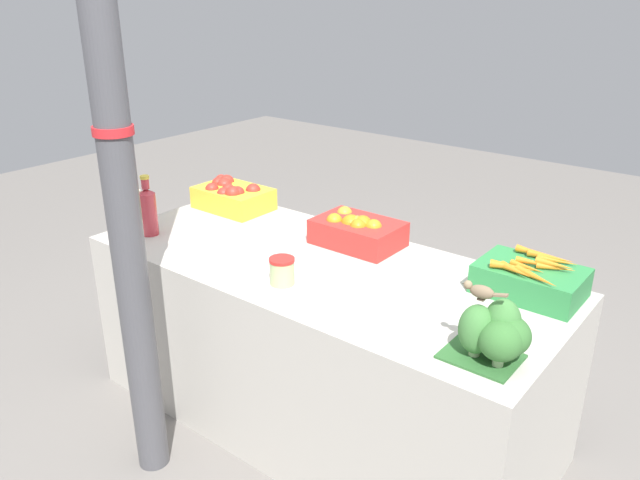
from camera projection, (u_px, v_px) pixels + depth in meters
name	position (u px, v px, depth m)	size (l,w,h in m)	color
ground_plane	(320.00, 416.00, 2.79)	(10.00, 10.00, 0.00)	slate
market_table	(320.00, 343.00, 2.65)	(1.96, 0.84, 0.75)	#B7B2A8
support_pole	(116.00, 155.00, 2.05)	(0.13, 0.13, 2.54)	#4C4C51
apple_crate	(232.00, 196.00, 3.10)	(0.36, 0.25, 0.14)	gold
orange_crate	(357.00, 231.00, 2.66)	(0.36, 0.25, 0.14)	red
carrot_crate	(531.00, 279.00, 2.23)	(0.36, 0.27, 0.15)	#2D8442
broccoli_pile	(497.00, 334.00, 1.81)	(0.24, 0.18, 0.19)	#2D602D
juice_bottle_cloudy	(134.00, 206.00, 2.82)	(0.07, 0.07, 0.26)	beige
juice_bottle_ruby	(148.00, 210.00, 2.76)	(0.08, 0.08, 0.27)	#B2333D
pickle_jar	(282.00, 271.00, 2.31)	(0.10, 0.10, 0.10)	#B2C684
sparrow_bird	(480.00, 291.00, 1.79)	(0.14, 0.04, 0.05)	#4C3D2D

